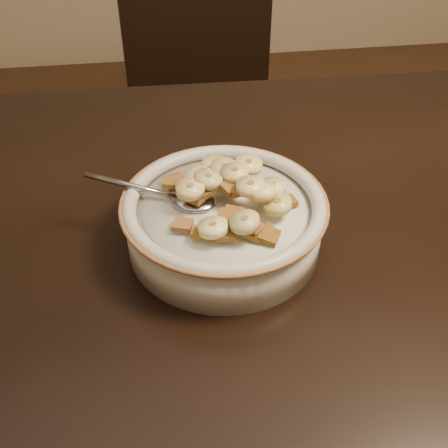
{
  "coord_description": "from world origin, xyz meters",
  "views": [
    {
      "loc": [
        -0.18,
        -0.43,
        1.19
      ],
      "look_at": [
        -0.12,
        0.04,
        0.78
      ],
      "focal_mm": 45.0,
      "sensor_mm": 36.0,
      "label": 1
    }
  ],
  "objects": [
    {
      "name": "cereal_square_8",
      "position": [
        -0.11,
        0.08,
        0.82
      ],
      "size": [
        0.03,
        0.03,
        0.01
      ],
      "primitive_type": "cube",
      "rotation": [
        -0.21,
        0.13,
        2.65
      ],
      "color": "brown",
      "rests_on": "milk"
    },
    {
      "name": "banana_slice_1",
      "position": [
        -0.1,
        0.07,
        0.83
      ],
      "size": [
        0.04,
        0.04,
        0.01
      ],
      "primitive_type": "cylinder",
      "rotation": [
        -0.03,
        0.08,
        2.37
      ],
      "color": "#F3D592",
      "rests_on": "milk"
    },
    {
      "name": "cereal_square_23",
      "position": [
        -0.06,
        0.06,
        0.81
      ],
      "size": [
        0.02,
        0.02,
        0.01
      ],
      "primitive_type": "cube",
      "rotation": [
        -0.08,
        0.02,
        1.62
      ],
      "color": "olive",
      "rests_on": "milk"
    },
    {
      "name": "banana_slice_6",
      "position": [
        -0.12,
        0.1,
        0.82
      ],
      "size": [
        0.04,
        0.04,
        0.02
      ],
      "primitive_type": "cylinder",
      "rotation": [
        0.11,
        0.12,
        0.42
      ],
      "color": "#ECD383",
      "rests_on": "milk"
    },
    {
      "name": "cereal_square_19",
      "position": [
        -0.11,
        0.05,
        0.83
      ],
      "size": [
        0.03,
        0.03,
        0.01
      ],
      "primitive_type": "cube",
      "rotation": [
        0.11,
        -0.17,
        2.1
      ],
      "color": "brown",
      "rests_on": "milk"
    },
    {
      "name": "cereal_square_16",
      "position": [
        -0.15,
        0.05,
        0.82
      ],
      "size": [
        0.03,
        0.03,
        0.01
      ],
      "primitive_type": "cube",
      "rotation": [
        0.05,
        0.03,
        2.41
      ],
      "color": "brown",
      "rests_on": "milk"
    },
    {
      "name": "banana_slice_9",
      "position": [
        -0.13,
        -0.01,
        0.82
      ],
      "size": [
        0.04,
        0.04,
        0.02
      ],
      "primitive_type": "cylinder",
      "rotation": [
        0.14,
        0.1,
        2.86
      ],
      "color": "#F7E29C",
      "rests_on": "milk"
    },
    {
      "name": "banana_slice_7",
      "position": [
        -0.11,
        0.08,
        0.83
      ],
      "size": [
        0.04,
        0.04,
        0.01
      ],
      "primitive_type": "cylinder",
      "rotation": [
        0.13,
        0.05,
        0.22
      ],
      "color": "beige",
      "rests_on": "milk"
    },
    {
      "name": "cereal_square_13",
      "position": [
        -0.14,
        0.1,
        0.81
      ],
      "size": [
        0.02,
        0.02,
        0.01
      ],
      "primitive_type": "cube",
      "rotation": [
        0.02,
        0.07,
        1.5
      ],
      "color": "brown",
      "rests_on": "milk"
    },
    {
      "name": "banana_slice_0",
      "position": [
        -0.06,
        0.02,
        0.82
      ],
      "size": [
        0.04,
        0.04,
        0.02
      ],
      "primitive_type": "cylinder",
      "rotation": [
        -0.11,
        0.11,
        2.15
      ],
      "color": "#D8BD7B",
      "rests_on": "milk"
    },
    {
      "name": "cereal_square_9",
      "position": [
        -0.13,
        0.05,
        0.82
      ],
      "size": [
        0.03,
        0.03,
        0.01
      ],
      "primitive_type": "cube",
      "rotation": [
        -0.22,
        -0.07,
        2.0
      ],
      "color": "brown",
      "rests_on": "milk"
    },
    {
      "name": "cereal_bowl",
      "position": [
        -0.12,
        0.04,
        0.78
      ],
      "size": [
        0.22,
        0.22,
        0.05
      ],
      "primitive_type": "cylinder",
      "color": "beige",
      "rests_on": "table"
    },
    {
      "name": "cereal_square_6",
      "position": [
        -0.08,
        -0.02,
        0.81
      ],
      "size": [
        0.03,
        0.03,
        0.01
      ],
      "primitive_type": "cube",
      "rotation": [
        0.16,
        -0.09,
        1.07
      ],
      "color": "brown",
      "rests_on": "milk"
    },
    {
      "name": "cereal_square_14",
      "position": [
        -0.14,
        0.07,
        0.82
      ],
      "size": [
        0.02,
        0.02,
        0.01
      ],
      "primitive_type": "cube",
      "rotation": [
        0.17,
        0.09,
        3.14
      ],
      "color": "brown",
      "rests_on": "milk"
    },
    {
      "name": "cereal_square_4",
      "position": [
        -0.09,
        -0.01,
        0.81
      ],
      "size": [
        0.03,
        0.03,
        0.01
      ],
      "primitive_type": "cube",
      "rotation": [
        0.24,
        0.06,
        1.13
      ],
      "color": "brown",
      "rests_on": "milk"
    },
    {
      "name": "chair",
      "position": [
        -0.06,
        0.79,
        0.43
      ],
      "size": [
        0.41,
        0.41,
        0.85
      ],
      "primitive_type": "cube",
      "rotation": [
        0.0,
        0.0,
        0.1
      ],
      "color": "black",
      "rests_on": "floor"
    },
    {
      "name": "banana_slice_10",
      "position": [
        -0.15,
        0.05,
        0.83
      ],
      "size": [
        0.04,
        0.04,
        0.01
      ],
      "primitive_type": "cylinder",
      "rotation": [
        -0.03,
        0.02,
        2.79
      ],
      "color": "#D1B86A",
      "rests_on": "milk"
    },
    {
      "name": "banana_slice_5",
      "position": [
        -0.08,
        0.03,
        0.83
      ],
      "size": [
        0.04,
        0.04,
        0.02
      ],
      "primitive_type": "cylinder",
      "rotation": [
        -0.11,
        0.09,
        1.1
      ],
      "color": "#F7E27B",
      "rests_on": "milk"
    },
    {
      "name": "milk",
      "position": [
        -0.12,
        0.04,
        0.8
      ],
      "size": [
        0.18,
        0.18,
        0.0
      ],
      "primitive_type": "cylinder",
      "color": "silver",
      "rests_on": "cereal_bowl"
    },
    {
      "name": "cereal_square_20",
      "position": [
        -0.1,
        0.09,
        0.82
      ],
      "size": [
        0.03,
        0.03,
        0.01
      ],
      "primitive_type": "cube",
      "rotation": [
        -0.2,
        0.12,
        0.42
      ],
      "color": "olive",
      "rests_on": "milk"
    },
    {
      "name": "table",
      "position": [
        0.0,
        0.0,
        0.73
      ],
      "size": [
        1.42,
        0.93,
        0.04
      ],
      "primitive_type": "cube",
      "rotation": [
        0.0,
        0.0,
        -0.02
      ],
      "color": "black",
      "rests_on": "floor"
    },
    {
      "name": "cereal_square_7",
      "position": [
        -0.05,
        0.04,
        0.81
      ],
      "size": [
        0.02,
        0.02,
        0.01
      ],
      "primitive_type": "cube",
      "rotation": [
        0.05,
        0.11,
        1.76
      ],
      "color": "brown",
      "rests_on": "milk"
    },
    {
      "name": "banana_slice_8",
      "position": [
        -0.1,
        -0.01,
        0.83
      ],
      "size": [
        0.04,
        0.04,
        0.02
      ],
      "primitive_type": "cylinder",
      "rotation": [
        -0.13,
        -0.07,
        0.61
      ],
      "color": "#D9CF85",
      "rests_on": "milk"
    },
    {
      "name": "cereal_square_5",
      "position": [
        -0.12,
        -0.01,
        0.81
      ],
      "size": [
        0.02,
        0.02,
        0.01
      ],
      "primitive_type": "cube",
      "rotation": [
        -0.0,
        -0.01,
        3.07
      ],
      "color": "brown",
      "rests_on": "milk"
    },
    {
      "name": "cereal_square_2",
      "position": [
        -0.12,
        0.01,
        0.82
      ],
      "size": [
        0.03,
        0.03,
        0.01
      ],
      "primitive_type": "cube",
      "rotation": [
        -0.16,
        0.17,
        2.79
      ],
      "color": "#934A19",
      "rests_on": "milk"
    },
    {
      "name": "cereal_square_3",
      "position": [
        -0.15,
        -0.0,
        0.81
      ],
      "size": [
        0.02,
        0.03,
        0.01
      ],
      "primitive_type": "cube",
      "rotation": [
        0.21,
        0.0,
        2.88
      ],
      "color": "#94621B",
      "rests_on": "milk"
    },
    {
      "name": "banana_slice_11",
      "position": [
        -0.08,
        0.09,
        0.83
      ],
      "size": [
        0.04,
        0.04,
        0.01
      ],
      "primitive_type": "cylinder",
      "rotation": [
        0.01,
        -0.13,
        2.46
      ],
      "color": "#EBDE89",
      "rests_on": "milk"
    },
    {
      "name": "banana_slice_4",
      "position": [
        -0.14,
        0.07,
        0.83
      ],
      "size": [
        0.04,
        0.04,
        0.01
      ],
      "primitive_type": "cylinder",
      "rotation": [
        0.02,
        -0.03,
        0.47
      ],
      "color": "beige",
      "rests_on": "milk"
    },
    {
      "name": "cereal_square_11",
      "position": [
        -0.17,
        0.09,
        0.81
      ],
      "size": [
        0.03,
        0.03,
        0.01
      ],
      "primitive_type": "cube",
      "rotation": [
        0.2,
        0.01,
        0.37
      ],
      "color": "brown",
      "rests_on": "milk"
    },
    {
      "name": "banana_slice_12",
      "position": [
        -0.13,
        0.06,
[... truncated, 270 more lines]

